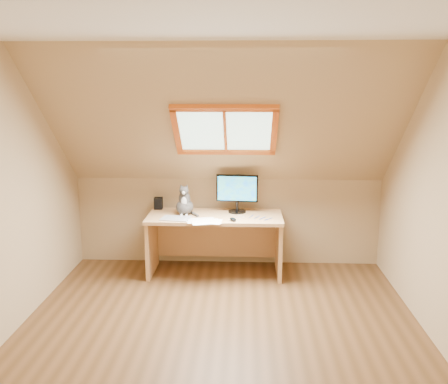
{
  "coord_description": "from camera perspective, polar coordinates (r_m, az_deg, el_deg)",
  "views": [
    {
      "loc": [
        0.21,
        -3.87,
        2.06
      ],
      "look_at": [
        -0.01,
        1.0,
        1.01
      ],
      "focal_mm": 40.0,
      "sensor_mm": 36.0,
      "label": 1
    }
  ],
  "objects": [
    {
      "name": "cat",
      "position": [
        5.46,
        -4.53,
        -1.3
      ],
      "size": [
        0.19,
        0.23,
        0.35
      ],
      "color": "#443F3C",
      "rests_on": "desk"
    },
    {
      "name": "desk",
      "position": [
        5.56,
        -1.0,
        -4.6
      ],
      "size": [
        1.46,
        0.64,
        0.67
      ],
      "color": "tan",
      "rests_on": "ground"
    },
    {
      "name": "desk_speaker",
      "position": [
        5.74,
        -7.51,
        -1.28
      ],
      "size": [
        0.09,
        0.09,
        0.13
      ],
      "primitive_type": "cube",
      "rotation": [
        0.0,
        0.0,
        0.02
      ],
      "color": "black",
      "rests_on": "desk"
    },
    {
      "name": "graphics_tablet",
      "position": [
        5.3,
        -5.56,
        -3.03
      ],
      "size": [
        0.32,
        0.26,
        0.01
      ],
      "primitive_type": "cube",
      "rotation": [
        0.0,
        0.0,
        -0.16
      ],
      "color": "#B2B2B7",
      "rests_on": "desk"
    },
    {
      "name": "room_shell",
      "position": [
        3.83,
        -0.58,
        2.71
      ],
      "size": [
        3.52,
        3.52,
        2.41
      ],
      "color": "tan",
      "rests_on": "ground"
    },
    {
      "name": "papers",
      "position": [
        5.2,
        -2.52,
        -3.34
      ],
      "size": [
        0.35,
        0.3,
        0.01
      ],
      "color": "white",
      "rests_on": "desk"
    },
    {
      "name": "ground",
      "position": [
        4.39,
        -0.47,
        -15.84
      ],
      "size": [
        3.5,
        3.5,
        0.0
      ],
      "primitive_type": "plane",
      "color": "brown",
      "rests_on": "ground"
    },
    {
      "name": "monitor",
      "position": [
        5.5,
        1.51,
        0.13
      ],
      "size": [
        0.46,
        0.19,
        0.43
      ],
      "color": "black",
      "rests_on": "desk"
    },
    {
      "name": "mouse",
      "position": [
        5.21,
        1.02,
        -3.15
      ],
      "size": [
        0.1,
        0.12,
        0.03
      ],
      "primitive_type": "ellipsoid",
      "rotation": [
        0.0,
        0.0,
        0.42
      ],
      "color": "black",
      "rests_on": "desk"
    },
    {
      "name": "cables",
      "position": [
        5.31,
        3.09,
        -2.98
      ],
      "size": [
        0.51,
        0.26,
        0.01
      ],
      "color": "silver",
      "rests_on": "desk"
    }
  ]
}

